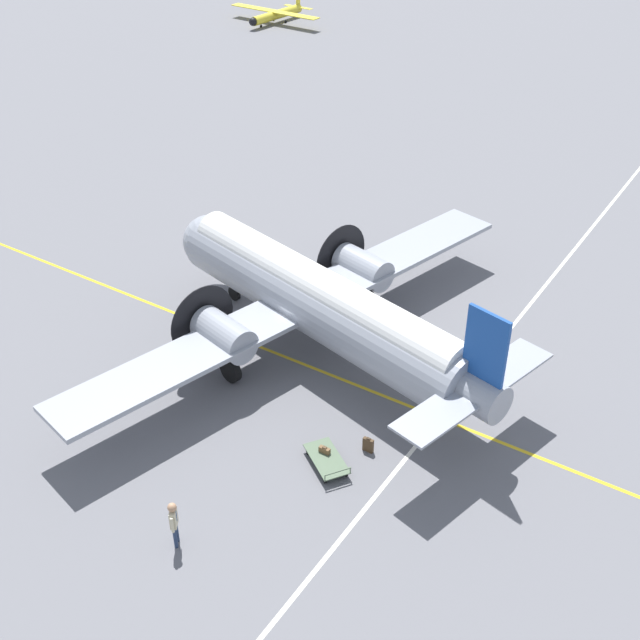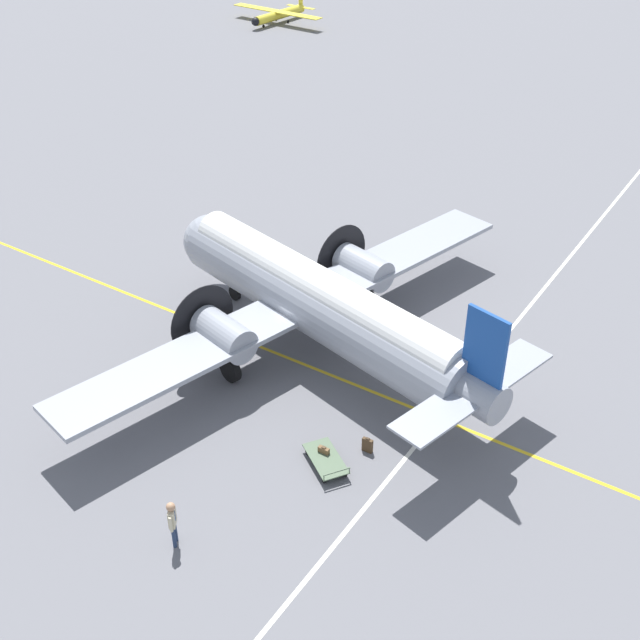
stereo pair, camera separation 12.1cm
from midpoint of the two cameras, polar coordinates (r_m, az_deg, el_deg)
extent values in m
plane|color=slate|center=(33.81, 0.10, -2.40)|extent=(300.00, 300.00, 0.00)
cube|color=gold|center=(33.14, -0.85, -3.24)|extent=(120.00, 0.16, 0.01)
cube|color=silver|center=(31.60, 9.33, -5.91)|extent=(0.16, 120.00, 0.01)
cylinder|color=#9399A3|center=(32.45, 0.11, 1.04)|extent=(15.15, 6.14, 2.62)
cylinder|color=white|center=(32.07, 0.11, 2.12)|extent=(14.25, 5.20, 1.83)
sphere|color=#9399A3|center=(37.54, -7.71, 5.56)|extent=(2.49, 2.49, 2.49)
cylinder|color=#9399A3|center=(28.37, 10.46, -4.75)|extent=(3.18, 2.10, 1.44)
cube|color=#194799|center=(27.04, 11.75, -2.22)|extent=(1.63, 0.53, 3.01)
cube|color=#9399A3|center=(28.13, 11.06, -4.87)|extent=(3.17, 7.42, 0.10)
cube|color=#9399A3|center=(33.31, -1.17, 1.31)|extent=(7.78, 22.65, 0.20)
cylinder|color=#9399A3|center=(31.48, -6.74, -1.04)|extent=(2.82, 2.01, 1.44)
cylinder|color=black|center=(32.46, -8.24, 0.00)|extent=(0.77, 2.94, 3.02)
sphere|color=black|center=(32.55, -8.37, 0.10)|extent=(0.50, 0.50, 0.50)
cylinder|color=#9399A3|center=(35.76, 3.19, 3.75)|extent=(2.82, 2.01, 1.44)
cylinder|color=black|center=(36.62, 1.63, 4.56)|extent=(0.77, 2.94, 3.02)
sphere|color=black|center=(36.69, 1.49, 4.63)|extent=(0.50, 0.50, 0.50)
cylinder|color=#4C4C51|center=(31.93, -6.34, -2.80)|extent=(0.18, 0.18, 0.98)
cylinder|color=black|center=(32.22, -6.29, -3.50)|extent=(1.14, 0.56, 1.10)
cylinder|color=#4C4C51|center=(36.15, 3.43, 2.14)|extent=(0.18, 0.18, 0.98)
cylinder|color=black|center=(36.41, 3.40, 1.48)|extent=(1.14, 0.56, 1.10)
cylinder|color=#4C4C51|center=(37.16, -6.02, 2.50)|extent=(0.14, 0.14, 0.88)
cylinder|color=black|center=(37.38, -5.99, 1.92)|extent=(0.72, 0.34, 0.70)
cylinder|color=navy|center=(26.42, -10.13, -14.55)|extent=(0.12, 0.12, 0.85)
cylinder|color=navy|center=(26.26, -10.21, -14.95)|extent=(0.12, 0.12, 0.85)
cube|color=beige|center=(25.79, -10.34, -13.65)|extent=(0.39, 0.45, 0.64)
sphere|color=tan|center=(25.46, -10.44, -12.94)|extent=(0.28, 0.28, 0.28)
cylinder|color=beige|center=(25.98, -10.24, -13.29)|extent=(0.10, 0.10, 0.61)
cylinder|color=beige|center=(25.65, -10.42, -14.11)|extent=(0.10, 0.10, 0.61)
cube|color=navy|center=(25.72, -10.12, -13.54)|extent=(0.04, 0.05, 0.41)
cube|color=#47331E|center=(29.07, 3.51, -8.88)|extent=(0.40, 0.14, 0.57)
cube|color=#312315|center=(28.86, 3.53, -8.42)|extent=(0.14, 0.10, 0.02)
cube|color=brown|center=(28.72, 0.39, -9.47)|extent=(0.41, 0.16, 0.53)
cube|color=#4A3520|center=(28.52, 0.39, -9.04)|extent=(0.15, 0.11, 0.02)
cube|color=#4C6047|center=(28.49, 0.53, -9.83)|extent=(2.20, 1.94, 0.04)
cube|color=#4C6047|center=(27.69, 1.33, -10.73)|extent=(0.60, 0.86, 0.04)
cylinder|color=#4C6047|center=(27.63, 0.41, -11.16)|extent=(0.04, 0.04, 0.22)
cylinder|color=#4C6047|center=(27.91, 2.23, -10.62)|extent=(0.04, 0.04, 0.22)
cylinder|color=black|center=(28.99, -0.80, -9.32)|extent=(0.27, 0.21, 0.28)
cylinder|color=black|center=(29.22, 0.68, -8.91)|extent=(0.27, 0.21, 0.28)
cylinder|color=black|center=(27.99, 0.37, -11.26)|extent=(0.27, 0.21, 0.28)
cylinder|color=black|center=(28.22, 1.91, -10.81)|extent=(0.27, 0.21, 0.28)
cylinder|color=yellow|center=(86.59, -2.86, 20.87)|extent=(1.32, 7.15, 0.87)
sphere|color=black|center=(83.84, -4.57, 20.39)|extent=(0.78, 0.78, 0.78)
cube|color=yellow|center=(86.21, -3.04, 21.08)|extent=(10.72, 1.78, 0.08)
cube|color=yellow|center=(89.08, -1.34, 21.72)|extent=(0.10, 0.63, 1.13)
cube|color=yellow|center=(89.20, -1.34, 21.37)|extent=(3.50, 0.77, 0.04)
cylinder|color=black|center=(84.86, -4.00, 20.12)|extent=(0.10, 0.28, 0.28)
cylinder|color=#4C4C51|center=(84.84, -4.00, 20.19)|extent=(0.06, 0.06, 0.21)
cylinder|color=black|center=(86.54, -2.23, 20.44)|extent=(0.10, 0.28, 0.28)
cylinder|color=#4C4C51|center=(86.52, -2.24, 20.51)|extent=(0.06, 0.06, 0.21)
cylinder|color=black|center=(87.53, -3.09, 20.57)|extent=(0.10, 0.28, 0.28)
cylinder|color=#4C4C51|center=(87.50, -3.10, 20.64)|extent=(0.06, 0.06, 0.21)
camera|label=1|loc=(0.06, -89.89, 0.07)|focal=45.00mm
camera|label=2|loc=(0.06, 90.11, -0.07)|focal=45.00mm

